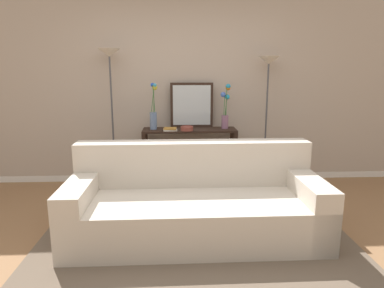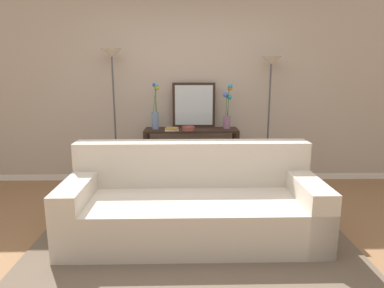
# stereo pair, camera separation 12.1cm
# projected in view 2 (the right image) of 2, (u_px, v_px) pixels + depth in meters

# --- Properties ---
(ground_plane) EXTENTS (16.00, 16.00, 0.02)m
(ground_plane) POSITION_uv_depth(u_px,v_px,m) (177.00, 255.00, 3.04)
(ground_plane) COLOR #936B47
(back_wall) EXTENTS (12.00, 0.15, 2.84)m
(back_wall) POSITION_uv_depth(u_px,v_px,m) (180.00, 83.00, 4.87)
(back_wall) COLOR white
(back_wall) RESTS_ON ground
(area_rug) EXTENTS (2.99, 2.10, 0.01)m
(area_rug) POSITION_uv_depth(u_px,v_px,m) (193.00, 241.00, 3.24)
(area_rug) COLOR brown
(area_rug) RESTS_ON ground
(couch) EXTENTS (2.41, 1.01, 0.88)m
(couch) POSITION_uv_depth(u_px,v_px,m) (193.00, 205.00, 3.34)
(couch) COLOR beige
(couch) RESTS_ON ground
(console_table) EXTENTS (1.28, 0.38, 0.81)m
(console_table) POSITION_uv_depth(u_px,v_px,m) (191.00, 147.00, 4.72)
(console_table) COLOR black
(console_table) RESTS_ON ground
(floor_lamp_left) EXTENTS (0.28, 0.28, 1.87)m
(floor_lamp_left) POSITION_uv_depth(u_px,v_px,m) (113.00, 80.00, 4.52)
(floor_lamp_left) COLOR #4C4C51
(floor_lamp_left) RESTS_ON ground
(floor_lamp_right) EXTENTS (0.28, 0.28, 1.78)m
(floor_lamp_right) POSITION_uv_depth(u_px,v_px,m) (270.00, 85.00, 4.57)
(floor_lamp_right) COLOR #4C4C51
(floor_lamp_right) RESTS_ON ground
(wall_mirror) EXTENTS (0.59, 0.02, 0.62)m
(wall_mirror) POSITION_uv_depth(u_px,v_px,m) (194.00, 105.00, 4.76)
(wall_mirror) COLOR black
(wall_mirror) RESTS_ON console_table
(vase_tall_flowers) EXTENTS (0.11, 0.11, 0.62)m
(vase_tall_flowers) POSITION_uv_depth(u_px,v_px,m) (155.00, 113.00, 4.63)
(vase_tall_flowers) COLOR #6B84AD
(vase_tall_flowers) RESTS_ON console_table
(vase_short_flowers) EXTENTS (0.13, 0.10, 0.61)m
(vase_short_flowers) POSITION_uv_depth(u_px,v_px,m) (228.00, 108.00, 4.66)
(vase_short_flowers) COLOR gray
(vase_short_flowers) RESTS_ON console_table
(fruit_bowl) EXTENTS (0.17, 0.17, 0.06)m
(fruit_bowl) POSITION_uv_depth(u_px,v_px,m) (188.00, 128.00, 4.55)
(fruit_bowl) COLOR brown
(fruit_bowl) RESTS_ON console_table
(book_stack) EXTENTS (0.19, 0.16, 0.04)m
(book_stack) POSITION_uv_depth(u_px,v_px,m) (172.00, 129.00, 4.55)
(book_stack) COLOR silver
(book_stack) RESTS_ON console_table
(book_row_under_console) EXTENTS (0.39, 0.18, 0.13)m
(book_row_under_console) POSITION_uv_depth(u_px,v_px,m) (168.00, 182.00, 4.82)
(book_row_under_console) COLOR #6B3360
(book_row_under_console) RESTS_ON ground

